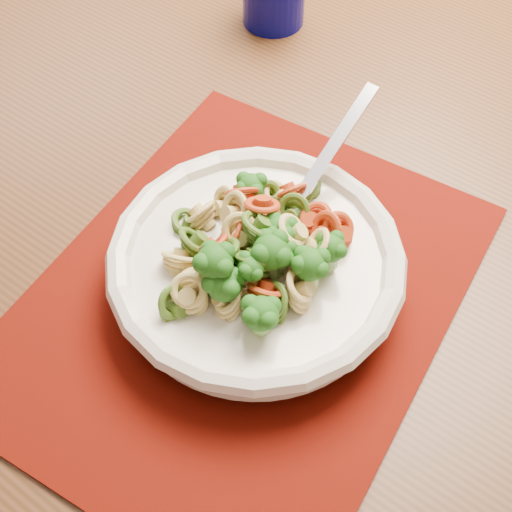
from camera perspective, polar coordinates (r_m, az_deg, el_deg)
dining_table at (r=0.70m, az=-4.89°, el=-3.06°), size 1.61×1.29×0.72m
placemat at (r=0.58m, az=-1.14°, el=-3.41°), size 0.49×0.45×0.00m
pasta_bowl at (r=0.57m, az=-0.00°, el=-0.70°), size 0.24×0.24×0.05m
pasta_broccoli_heap at (r=0.55m, az=0.00°, el=0.37°), size 0.20×0.20×0.06m
fork at (r=0.58m, az=2.58°, el=3.30°), size 0.18×0.08×0.08m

